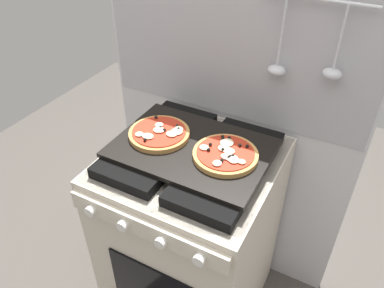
{
  "coord_description": "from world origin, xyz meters",
  "views": [
    {
      "loc": [
        0.49,
        -0.92,
        1.71
      ],
      "look_at": [
        0.0,
        0.0,
        0.93
      ],
      "focal_mm": 35.1,
      "sensor_mm": 36.0,
      "label": 1
    }
  ],
  "objects_px": {
    "baking_tray": "(192,148)",
    "pizza_right": "(225,155)",
    "stove": "(192,234)",
    "pizza_left": "(159,133)"
  },
  "relations": [
    {
      "from": "baking_tray",
      "to": "pizza_left",
      "type": "relative_size",
      "value": 2.44
    },
    {
      "from": "pizza_left",
      "to": "pizza_right",
      "type": "height_order",
      "value": "same"
    },
    {
      "from": "pizza_left",
      "to": "pizza_right",
      "type": "xyz_separation_m",
      "value": [
        0.26,
        -0.0,
        0.0
      ]
    },
    {
      "from": "stove",
      "to": "pizza_left",
      "type": "bearing_deg",
      "value": 179.91
    },
    {
      "from": "stove",
      "to": "pizza_left",
      "type": "distance_m",
      "value": 0.5
    },
    {
      "from": "stove",
      "to": "baking_tray",
      "type": "relative_size",
      "value": 1.67
    },
    {
      "from": "stove",
      "to": "baking_tray",
      "type": "height_order",
      "value": "baking_tray"
    },
    {
      "from": "pizza_left",
      "to": "stove",
      "type": "bearing_deg",
      "value": -0.09
    },
    {
      "from": "stove",
      "to": "pizza_right",
      "type": "distance_m",
      "value": 0.5
    },
    {
      "from": "baking_tray",
      "to": "pizza_right",
      "type": "height_order",
      "value": "pizza_right"
    }
  ]
}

